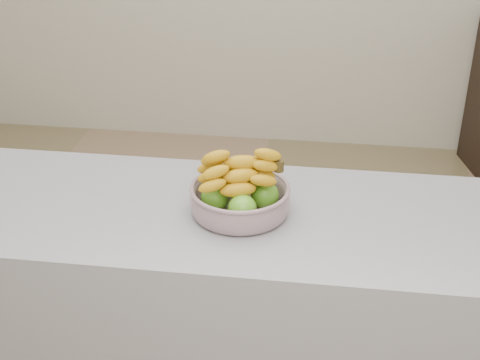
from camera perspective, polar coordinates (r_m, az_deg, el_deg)
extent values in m
plane|color=#8E7157|center=(2.76, -1.77, -13.80)|extent=(4.00, 4.00, 0.00)
cube|color=#929199|center=(2.13, -4.02, -12.90)|extent=(2.00, 0.60, 0.90)
cylinder|color=#A2B4C3|center=(1.84, 0.00, -2.60)|extent=(0.23, 0.23, 0.01)
torus|color=#A2B4C3|center=(1.81, 0.00, -0.71)|extent=(0.27, 0.27, 0.01)
sphere|color=#34971A|center=(1.76, 0.19, -2.48)|extent=(0.08, 0.08, 0.08)
sphere|color=#34971A|center=(1.82, 2.13, -1.30)|extent=(0.08, 0.08, 0.08)
sphere|color=#34971A|center=(1.88, -0.18, -0.37)|extent=(0.08, 0.08, 0.08)
sphere|color=#34971A|center=(1.81, -2.14, -1.48)|extent=(0.08, 0.08, 0.08)
ellipsoid|color=#FFB315|center=(1.76, -0.17, -0.84)|extent=(0.18, 0.10, 0.04)
ellipsoid|color=#FFB315|center=(1.80, -0.29, -0.17)|extent=(0.18, 0.08, 0.04)
ellipsoid|color=#FFB315|center=(1.83, -0.40, 0.48)|extent=(0.18, 0.06, 0.04)
ellipsoid|color=#FFB315|center=(1.76, 0.07, 0.37)|extent=(0.17, 0.11, 0.04)
ellipsoid|color=#FFB315|center=(1.80, -0.07, 1.07)|extent=(0.17, 0.05, 0.04)
ellipsoid|color=#FFB315|center=(1.77, 0.18, 1.51)|extent=(0.18, 0.08, 0.04)
cylinder|color=#423415|center=(1.79, 3.34, 1.22)|extent=(0.03, 0.03, 0.03)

